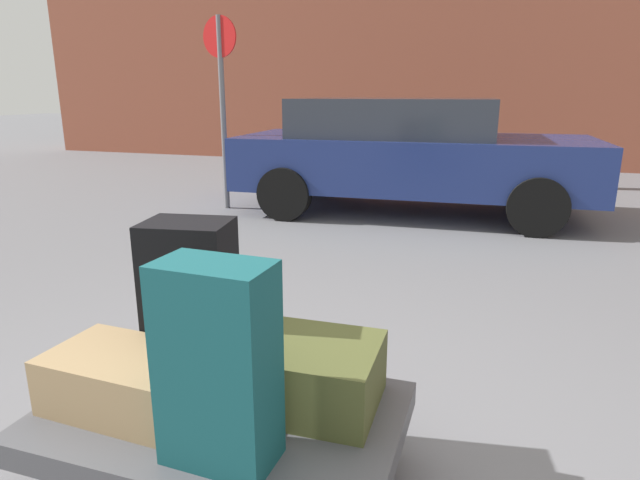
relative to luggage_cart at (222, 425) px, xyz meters
The scene contains 8 objects.
luggage_cart is the anchor object (origin of this frame).
suitcase_teal_rear_left 0.49m from the luggage_cart, 60.44° to the right, with size 0.36×0.21×0.67m, color #144C51.
suitcase_olive_stacked_top 0.37m from the luggage_cart, 27.86° to the left, with size 0.56×0.42×0.25m, color #4C5128.
suitcase_tan_center 0.37m from the luggage_cart, 164.73° to the right, with size 0.64×0.36×0.22m, color #9E7F56.
suitcase_black_rear_right 0.54m from the luggage_cart, 135.23° to the left, with size 0.35×0.27×0.65m, color black.
parked_car 5.27m from the luggage_cart, 91.74° to the left, with size 4.38×2.09×1.42m.
bollard_kerb_near 8.27m from the luggage_cart, 73.25° to the left, with size 0.23×0.23×0.75m, color #383838.
no_parking_sign 5.46m from the luggage_cart, 117.53° to the left, with size 0.50×0.11×2.40m.
Camera 1 is at (0.91, -1.58, 1.50)m, focal length 30.20 mm.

